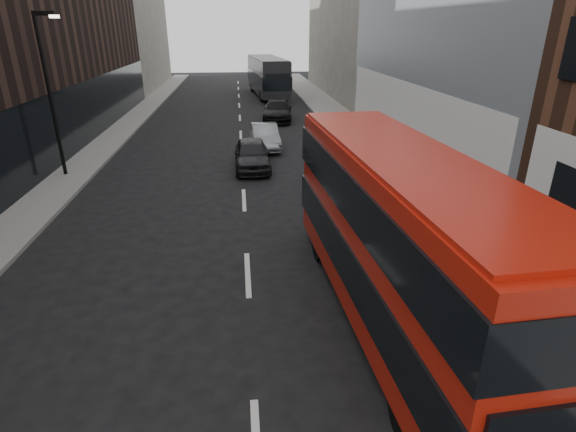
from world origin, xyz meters
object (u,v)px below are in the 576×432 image
object	(u,v)px
street_lamp	(50,85)
grey_bus	(268,76)
car_a	(252,154)
car_b	(265,136)
red_bus	(399,233)
car_c	(277,110)

from	to	relation	value
street_lamp	grey_bus	distance (m)	28.06
car_a	car_b	world-z (taller)	car_a
grey_bus	car_b	world-z (taller)	grey_bus
grey_bus	car_b	size ratio (longest dim) A/B	2.81
car_a	car_b	xyz separation A→B (m)	(0.88, 3.97, -0.04)
red_bus	car_a	distance (m)	13.37
street_lamp	grey_bus	world-z (taller)	street_lamp
red_bus	car_c	bearing A→B (deg)	88.20
car_a	street_lamp	bearing A→B (deg)	-177.46
car_c	red_bus	bearing A→B (deg)	-82.77
car_b	car_c	xyz separation A→B (m)	(1.45, 8.33, 0.05)
red_bus	car_a	world-z (taller)	red_bus
street_lamp	red_bus	bearing A→B (deg)	-47.18
grey_bus	car_a	distance (m)	25.35
grey_bus	car_c	distance (m)	12.95
grey_bus	car_b	distance (m)	21.32
street_lamp	red_bus	world-z (taller)	street_lamp
red_bus	car_b	world-z (taller)	red_bus
street_lamp	car_b	xyz separation A→B (m)	(9.60, 4.43, -3.49)
street_lamp	car_c	world-z (taller)	street_lamp
car_a	car_c	size ratio (longest dim) A/B	0.84
car_a	car_b	size ratio (longest dim) A/B	1.02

